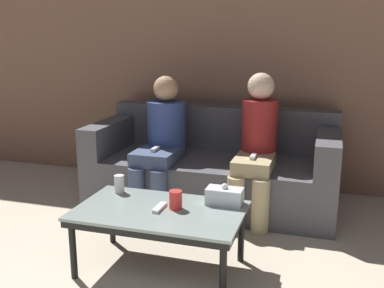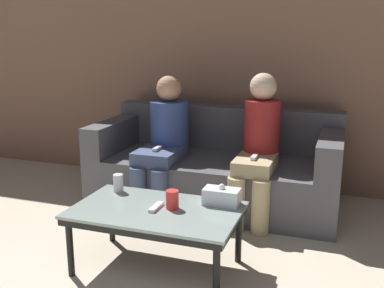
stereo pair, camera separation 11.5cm
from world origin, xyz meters
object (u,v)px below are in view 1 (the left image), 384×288
(couch, at_px, (214,168))
(cup_near_left, at_px, (176,200))
(cup_near_right, at_px, (119,184))
(tissue_box, at_px, (224,196))
(seated_person_left_end, at_px, (162,138))
(seated_person_mid_left, at_px, (257,144))
(coffee_table, at_px, (160,215))
(game_remote, at_px, (160,208))

(couch, relative_size, cup_near_left, 18.11)
(couch, xyz_separation_m, cup_near_right, (-0.38, -1.04, 0.16))
(tissue_box, bearing_deg, cup_near_left, -148.55)
(seated_person_left_end, bearing_deg, seated_person_mid_left, -0.51)
(coffee_table, distance_m, game_remote, 0.05)
(tissue_box, relative_size, seated_person_mid_left, 0.20)
(tissue_box, bearing_deg, game_remote, -150.64)
(couch, bearing_deg, seated_person_left_end, -151.40)
(tissue_box, height_order, seated_person_left_end, seated_person_left_end)
(cup_near_left, bearing_deg, cup_near_right, 160.73)
(coffee_table, relative_size, tissue_box, 4.54)
(coffee_table, bearing_deg, cup_near_right, 151.57)
(cup_near_left, height_order, seated_person_left_end, seated_person_left_end)
(cup_near_left, distance_m, cup_near_right, 0.47)
(cup_near_left, distance_m, game_remote, 0.11)
(tissue_box, relative_size, game_remote, 1.47)
(couch, relative_size, tissue_box, 9.18)
(seated_person_mid_left, bearing_deg, coffee_table, -111.96)
(coffee_table, height_order, cup_near_right, cup_near_right)
(couch, xyz_separation_m, cup_near_left, (0.07, -1.20, 0.16))
(game_remote, distance_m, seated_person_mid_left, 1.11)
(seated_person_left_end, bearing_deg, couch, 28.60)
(cup_near_left, relative_size, game_remote, 0.74)
(game_remote, bearing_deg, seated_person_mid_left, 68.04)
(tissue_box, relative_size, seated_person_left_end, 0.20)
(coffee_table, relative_size, cup_near_right, 8.47)
(couch, bearing_deg, tissue_box, -72.43)
(couch, relative_size, seated_person_mid_left, 1.81)
(seated_person_mid_left, bearing_deg, game_remote, -111.96)
(coffee_table, bearing_deg, game_remote, 87.32)
(couch, xyz_separation_m, seated_person_left_end, (-0.39, -0.21, 0.28))
(cup_near_left, height_order, tissue_box, tissue_box)
(coffee_table, bearing_deg, cup_near_left, 22.74)
(cup_near_right, xyz_separation_m, game_remote, (0.36, -0.19, -0.05))
(seated_person_mid_left, bearing_deg, cup_near_right, -132.89)
(cup_near_right, height_order, seated_person_left_end, seated_person_left_end)
(coffee_table, xyz_separation_m, cup_near_left, (0.09, 0.04, 0.10))
(coffee_table, height_order, cup_near_left, cup_near_left)
(game_remote, bearing_deg, tissue_box, 29.36)
(game_remote, bearing_deg, seated_person_left_end, 109.86)
(game_remote, height_order, seated_person_left_end, seated_person_left_end)
(cup_near_left, bearing_deg, tissue_box, 31.45)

